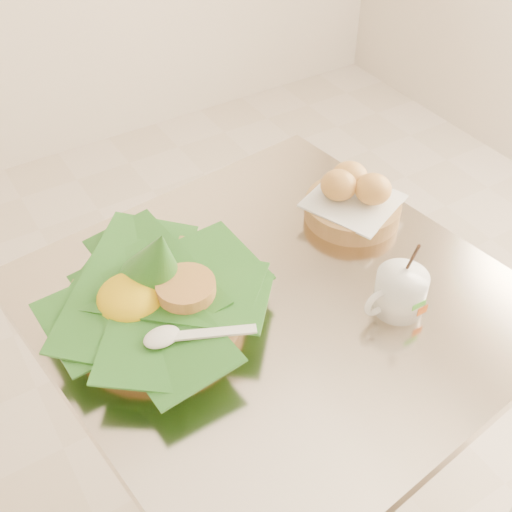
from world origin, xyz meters
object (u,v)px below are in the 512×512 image
bread_basket (353,199)px  coffee_mug (399,292)px  cafe_table (275,382)px  rice_basket (156,292)px

bread_basket → coffee_mug: (-0.09, -0.22, 0.00)m
cafe_table → coffee_mug: size_ratio=5.64×
rice_basket → bread_basket: rice_basket is taller
cafe_table → rice_basket: 0.33m
cafe_table → bread_basket: 0.36m
rice_basket → cafe_table: bearing=-22.6°
cafe_table → rice_basket: bearing=157.4°
cafe_table → coffee_mug: bearing=-38.1°
rice_basket → coffee_mug: bearing=-30.3°
rice_basket → bread_basket: (0.41, 0.04, -0.01)m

